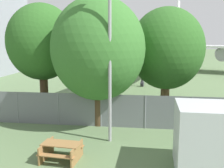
# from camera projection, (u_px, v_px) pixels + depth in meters

# --- Properties ---
(perimeter_fence) EXTENTS (56.07, 0.07, 1.93)m
(perimeter_fence) POSITION_uv_depth(u_px,v_px,m) (58.00, 109.00, 15.45)
(perimeter_fence) COLOR slate
(perimeter_fence) RESTS_ON ground
(airplane) EXTENTS (39.66, 48.45, 12.83)m
(airplane) POSITION_uv_depth(u_px,v_px,m) (164.00, 43.00, 39.37)
(airplane) COLOR white
(airplane) RESTS_ON ground
(portable_cabin) EXTENTS (3.26, 2.30, 2.61)m
(portable_cabin) POSITION_uv_depth(u_px,v_px,m) (219.00, 139.00, 9.99)
(portable_cabin) COLOR silver
(portable_cabin) RESTS_ON ground
(picnic_bench_near_cabin) EXTENTS (1.71, 1.54, 0.76)m
(picnic_bench_near_cabin) POSITION_uv_depth(u_px,v_px,m) (61.00, 150.00, 11.02)
(picnic_bench_near_cabin) COLOR olive
(picnic_bench_near_cabin) RESTS_ON ground
(tree_near_hangar) EXTENTS (4.57, 4.57, 7.35)m
(tree_near_hangar) POSITION_uv_depth(u_px,v_px,m) (42.00, 42.00, 17.27)
(tree_near_hangar) COLOR brown
(tree_near_hangar) RESTS_ON ground
(tree_behind_benches) EXTENTS (4.95, 4.95, 7.13)m
(tree_behind_benches) POSITION_uv_depth(u_px,v_px,m) (167.00, 49.00, 17.38)
(tree_behind_benches) COLOR brown
(tree_behind_benches) RESTS_ON ground
(tree_far_right) EXTENTS (5.33, 5.33, 7.44)m
(tree_far_right) POSITION_uv_depth(u_px,v_px,m) (98.00, 49.00, 14.80)
(tree_far_right) COLOR #4C3823
(tree_far_right) RESTS_ON ground
(light_mast) EXTENTS (0.44, 0.44, 8.73)m
(light_mast) POSITION_uv_depth(u_px,v_px,m) (110.00, 35.00, 12.24)
(light_mast) COLOR #99999E
(light_mast) RESTS_ON ground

